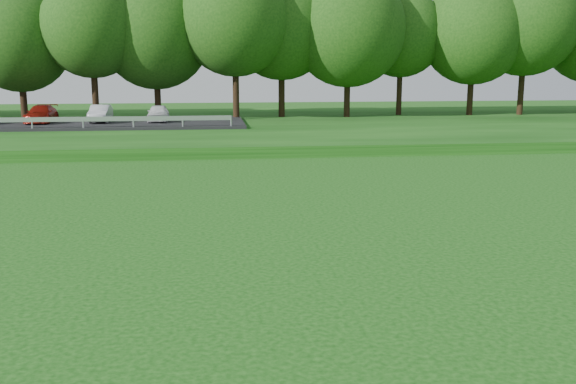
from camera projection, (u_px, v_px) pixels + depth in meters
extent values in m
cube|color=#0F3D0B|center=(399.00, 124.00, 48.87)|extent=(130.00, 30.00, 0.60)
cube|color=gray|center=(474.00, 152.00, 35.30)|extent=(130.00, 1.60, 0.04)
cube|color=black|center=(72.00, 124.00, 44.90)|extent=(24.00, 9.00, 0.18)
imported|color=maroon|center=(41.00, 114.00, 44.53)|extent=(1.68, 4.14, 1.20)
imported|color=#B4B7BD|center=(100.00, 113.00, 45.01)|extent=(1.27, 3.64, 1.20)
imported|color=white|center=(158.00, 113.00, 45.50)|extent=(1.42, 3.52, 1.20)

